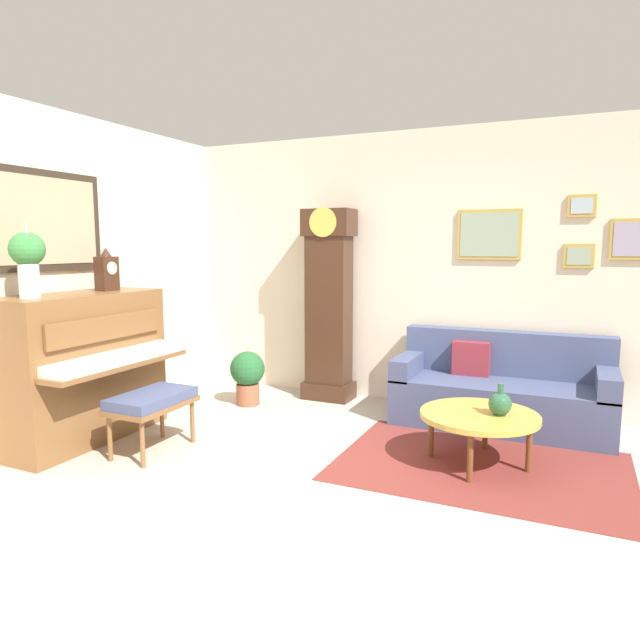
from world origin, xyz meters
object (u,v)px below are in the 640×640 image
object	(u,v)px
coffee_table	(479,417)
mantel_clock	(107,271)
couch	(501,391)
flower_vase	(28,256)
green_jug	(500,404)
piano_bench	(152,402)
potted_plant	(247,374)
grandfather_clock	(329,310)
piano	(82,366)

from	to	relation	value
coffee_table	mantel_clock	distance (m)	3.36
couch	flower_vase	bearing A→B (deg)	-143.94
flower_vase	green_jug	xyz separation A→B (m)	(3.31, 1.26, -1.08)
piano_bench	potted_plant	bearing A→B (deg)	90.78
flower_vase	couch	bearing A→B (deg)	36.06
piano_bench	green_jug	xyz separation A→B (m)	(2.57, 0.81, 0.08)
piano_bench	grandfather_clock	world-z (taller)	grandfather_clock
grandfather_clock	couch	xyz separation A→B (m)	(1.80, -0.16, -0.65)
piano_bench	couch	bearing A→B (deg)	37.39
coffee_table	mantel_clock	bearing A→B (deg)	-171.58
couch	piano	bearing A→B (deg)	-149.65
piano	coffee_table	size ratio (longest dim) A/B	1.64
flower_vase	coffee_table	bearing A→B (deg)	21.52
piano	grandfather_clock	xyz separation A→B (m)	(1.39, 2.03, 0.33)
coffee_table	potted_plant	size ratio (longest dim) A/B	1.57
piano	flower_vase	distance (m)	1.04
piano	green_jug	xyz separation A→B (m)	(3.31, 0.80, -0.14)
piano	mantel_clock	xyz separation A→B (m)	(0.00, 0.32, 0.79)
flower_vase	piano_bench	bearing A→B (deg)	31.31
potted_plant	couch	bearing A→B (deg)	9.33
piano	flower_vase	world-z (taller)	flower_vase
green_jug	mantel_clock	bearing A→B (deg)	-171.80
piano	potted_plant	xyz separation A→B (m)	(0.72, 1.47, -0.31)
flower_vase	piano	bearing A→B (deg)	90.29
couch	coffee_table	size ratio (longest dim) A/B	2.16
piano	flower_vase	xyz separation A→B (m)	(0.00, -0.45, 0.93)
piano	green_jug	world-z (taller)	piano
coffee_table	piano_bench	bearing A→B (deg)	-161.78
green_jug	couch	bearing A→B (deg)	95.97
couch	piano_bench	bearing A→B (deg)	-142.61
flower_vase	grandfather_clock	bearing A→B (deg)	60.76
green_jug	potted_plant	xyz separation A→B (m)	(-2.59, 0.66, -0.17)
piano	green_jug	bearing A→B (deg)	13.61
green_jug	piano	bearing A→B (deg)	-166.39
piano	coffee_table	world-z (taller)	piano
couch	mantel_clock	bearing A→B (deg)	-154.16
piano_bench	grandfather_clock	size ratio (longest dim) A/B	0.34
mantel_clock	grandfather_clock	bearing A→B (deg)	50.81
piano	potted_plant	bearing A→B (deg)	63.78
piano	mantel_clock	world-z (taller)	mantel_clock
piano	grandfather_clock	bearing A→B (deg)	55.54
couch	mantel_clock	distance (m)	3.72
flower_vase	potted_plant	world-z (taller)	flower_vase
grandfather_clock	flower_vase	distance (m)	2.91
piano	piano_bench	distance (m)	0.77
green_jug	potted_plant	bearing A→B (deg)	165.60
coffee_table	green_jug	bearing A→B (deg)	3.20
grandfather_clock	couch	bearing A→B (deg)	-5.02
mantel_clock	flower_vase	distance (m)	0.79
grandfather_clock	potted_plant	bearing A→B (deg)	-139.93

